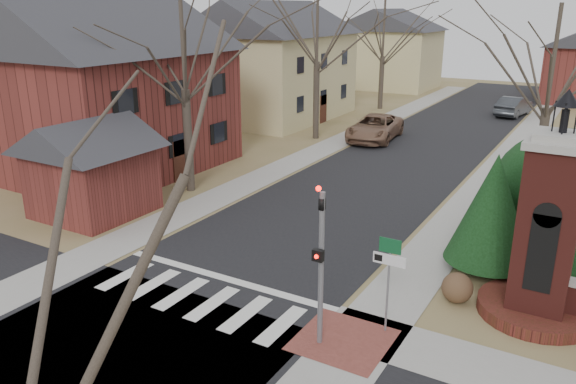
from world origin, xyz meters
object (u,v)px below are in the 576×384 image
Objects in this scene: traffic_signal_pole at (321,254)px; distant_car at (514,106)px; brick_gate_monument at (545,246)px; sign_post at (389,267)px; pickup_truck at (375,128)px.

distant_car is (-1.24, 36.63, -1.81)m from traffic_signal_pole.
brick_gate_monument is at bearing 43.24° from traffic_signal_pole.
brick_gate_monument is at bearing 41.42° from sign_post.
traffic_signal_pole is 0.77× the size of pickup_truck.
brick_gate_monument reaches higher than distant_car.
pickup_truck is at bearing 73.21° from distant_car.
traffic_signal_pole reaches higher than pickup_truck.
traffic_signal_pole is 2.02m from sign_post.
distant_car is at bearing 91.94° from traffic_signal_pole.
distant_car is at bearing 58.99° from pickup_truck.
brick_gate_monument is 32.79m from distant_car.
sign_post is 35.33m from distant_car.
brick_gate_monument is 22.35m from pickup_truck.
pickup_truck is (-12.40, 18.55, -1.35)m from brick_gate_monument.
sign_post is at bearing -138.58° from brick_gate_monument.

